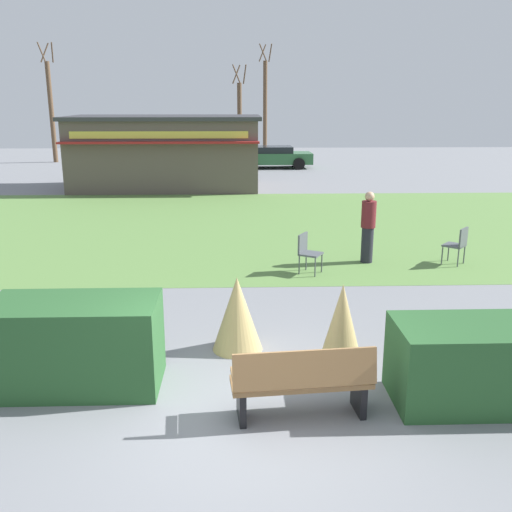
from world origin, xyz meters
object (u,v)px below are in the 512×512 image
(park_bench, at_px, (303,382))
(tree_left_bg, at_px, (240,120))
(person_strolling, at_px, (368,227))
(parked_car_center_slot, at_px, (273,156))
(tree_center_bg, at_px, (265,106))
(cafe_chair_west, at_px, (307,250))
(cafe_chair_east, at_px, (458,243))
(food_kiosk, at_px, (166,152))
(parked_car_west_slot, at_px, (178,157))
(tree_right_bg, at_px, (51,110))

(park_bench, height_order, tree_left_bg, tree_left_bg)
(person_strolling, xyz_separation_m, tree_left_bg, (-2.86, 23.35, 1.66))
(parked_car_center_slot, height_order, tree_center_bg, tree_center_bg)
(person_strolling, xyz_separation_m, parked_car_center_slot, (-1.01, 19.37, -0.22))
(cafe_chair_west, height_order, tree_center_bg, tree_center_bg)
(cafe_chair_east, xyz_separation_m, person_strolling, (-2.07, 0.27, 0.33))
(food_kiosk, height_order, parked_car_center_slot, food_kiosk)
(cafe_chair_east, height_order, tree_center_bg, tree_center_bg)
(cafe_chair_east, distance_m, parked_car_west_slot, 21.38)
(food_kiosk, xyz_separation_m, cafe_chair_west, (4.59, -12.89, -1.02))
(tree_left_bg, bearing_deg, tree_right_bg, -177.72)
(cafe_chair_east, xyz_separation_m, tree_center_bg, (-3.17, 27.24, 2.74))
(park_bench, distance_m, cafe_chair_west, 6.06)
(food_kiosk, distance_m, tree_center_bg, 15.80)
(parked_car_center_slot, distance_m, tree_center_bg, 8.03)
(parked_car_center_slot, bearing_deg, cafe_chair_east, -81.10)
(parked_car_center_slot, bearing_deg, tree_left_bg, 115.04)
(cafe_chair_east, bearing_deg, food_kiosk, 123.53)
(person_strolling, height_order, parked_car_center_slot, person_strolling)
(cafe_chair_east, xyz_separation_m, tree_right_bg, (-16.28, 23.17, 2.59))
(cafe_chair_west, distance_m, parked_car_west_slot, 20.76)
(cafe_chair_east, relative_size, tree_center_bg, 0.12)
(food_kiosk, relative_size, tree_left_bg, 1.41)
(person_strolling, bearing_deg, tree_left_bg, 116.85)
(parked_car_center_slot, bearing_deg, tree_right_bg, 165.06)
(cafe_chair_west, bearing_deg, tree_left_bg, 93.18)
(tree_left_bg, bearing_deg, cafe_chair_east, -78.20)
(parked_car_west_slot, bearing_deg, cafe_chair_east, -66.82)
(tree_center_bg, bearing_deg, tree_left_bg, -115.95)
(tree_left_bg, bearing_deg, tree_center_bg, 64.05)
(parked_car_west_slot, bearing_deg, tree_center_bg, 55.36)
(parked_car_west_slot, distance_m, tree_left_bg, 5.61)
(park_bench, xyz_separation_m, food_kiosk, (-3.81, 18.90, 1.06))
(cafe_chair_west, xyz_separation_m, cafe_chair_east, (3.59, 0.54, 0.00))
(tree_left_bg, bearing_deg, parked_car_west_slot, -131.23)
(park_bench, xyz_separation_m, tree_left_bg, (-0.56, 30.17, 2.04))
(parked_car_west_slot, xyz_separation_m, parked_car_center_slot, (5.34, -0.00, 0.00))
(cafe_chair_east, bearing_deg, parked_car_center_slot, 98.90)
(park_bench, bearing_deg, parked_car_west_slot, 98.78)
(person_strolling, distance_m, tree_right_bg, 27.04)
(parked_car_west_slot, xyz_separation_m, tree_center_bg, (5.24, 7.59, 2.63))
(person_strolling, distance_m, tree_center_bg, 27.09)
(person_strolling, xyz_separation_m, parked_car_west_slot, (-6.35, 19.37, -0.22))
(food_kiosk, bearing_deg, person_strolling, -63.14)
(tree_left_bg, xyz_separation_m, tree_center_bg, (1.76, 3.61, 0.75))
(person_strolling, relative_size, parked_car_west_slot, 0.40)
(food_kiosk, height_order, cafe_chair_east, food_kiosk)
(tree_right_bg, relative_size, tree_center_bg, 0.96)
(parked_car_center_slot, bearing_deg, food_kiosk, -125.00)
(food_kiosk, bearing_deg, tree_center_bg, 71.39)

